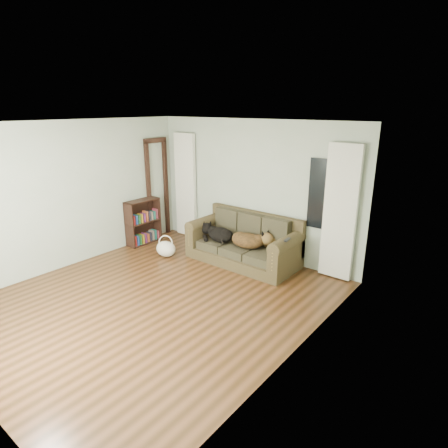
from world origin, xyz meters
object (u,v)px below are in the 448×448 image
Objects in this scene: dog_black_lab at (219,234)px; dog_shepherd at (250,240)px; tote_bag at (166,248)px; sofa at (243,240)px; bookshelf at (143,220)px.

dog_black_lab is 0.94× the size of dog_shepherd.
dog_shepherd is 1.69m from tote_bag.
bookshelf reaches higher than sofa.
sofa is at bearing 28.79° from dog_black_lab.
dog_shepherd reaches higher than dog_black_lab.
sofa is at bearing -13.21° from dog_shepherd.
bookshelf reaches higher than dog_shepherd.
sofa reaches higher than tote_bag.
tote_bag is 1.02m from bookshelf.
sofa is at bearing 6.58° from bookshelf.
dog_black_lab is at bearing 1.84° from dog_shepherd.
dog_black_lab is 1.08m from tote_bag.
sofa reaches higher than dog_shepherd.
dog_shepherd reaches higher than tote_bag.
bookshelf is (-2.45, -0.44, 0.01)m from dog_shepherd.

